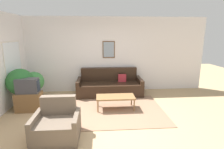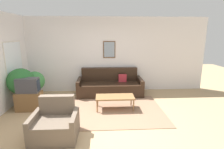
% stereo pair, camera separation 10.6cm
% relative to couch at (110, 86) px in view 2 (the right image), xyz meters
% --- Properties ---
extents(ground_plane, '(16.00, 16.00, 0.00)m').
position_rel_couch_xyz_m(ground_plane, '(-0.43, -2.10, -0.30)').
color(ground_plane, tan).
extents(area_rug, '(2.73, 2.12, 0.01)m').
position_rel_couch_xyz_m(area_rug, '(0.04, -1.38, -0.30)').
color(area_rug, '#937056').
rests_on(area_rug, ground_plane).
extents(wall_back, '(8.00, 0.09, 2.70)m').
position_rel_couch_xyz_m(wall_back, '(-0.42, 0.46, 1.05)').
color(wall_back, silver).
rests_on(wall_back, ground_plane).
extents(couch, '(2.25, 0.90, 0.90)m').
position_rel_couch_xyz_m(couch, '(0.00, 0.00, 0.00)').
color(couch, black).
rests_on(couch, ground_plane).
extents(coffee_table, '(1.08, 0.49, 0.39)m').
position_rel_couch_xyz_m(coffee_table, '(0.08, -1.30, 0.05)').
color(coffee_table, olive).
rests_on(coffee_table, ground_plane).
extents(tv_stand, '(0.67, 0.41, 0.52)m').
position_rel_couch_xyz_m(tv_stand, '(-2.33, -1.19, -0.05)').
color(tv_stand, brown).
rests_on(tv_stand, ground_plane).
extents(tv, '(0.59, 0.28, 0.41)m').
position_rel_couch_xyz_m(tv, '(-2.33, -1.19, 0.41)').
color(tv, '#424247').
rests_on(tv, tv_stand).
extents(armchair, '(0.91, 0.76, 0.82)m').
position_rel_couch_xyz_m(armchair, '(-1.25, -2.60, -0.03)').
color(armchair, '#6B5B4C').
rests_on(armchair, ground_plane).
extents(potted_plant_tall, '(0.76, 0.76, 1.13)m').
position_rel_couch_xyz_m(potted_plant_tall, '(-2.64, -0.90, 0.43)').
color(potted_plant_tall, beige).
rests_on(potted_plant_tall, ground_plane).
extents(potted_plant_by_window, '(0.63, 0.63, 0.91)m').
position_rel_couch_xyz_m(potted_plant_by_window, '(-2.47, -0.31, 0.28)').
color(potted_plant_by_window, slate).
rests_on(potted_plant_by_window, ground_plane).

